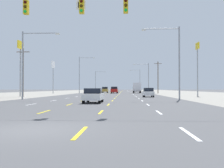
{
  "coord_description": "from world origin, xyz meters",
  "views": [
    {
      "loc": [
        3.19,
        -9.14,
        1.45
      ],
      "look_at": [
        -0.32,
        64.68,
        2.69
      ],
      "focal_mm": 42.63,
      "sensor_mm": 36.0,
      "label": 1
    }
  ],
  "objects_px": {
    "box_truck_far_right_midfar": "(137,87)",
    "sedan_far_left_farthest": "(102,90)",
    "sedan_center_turn_nearest": "(93,95)",
    "pole_sign_left_row_1": "(20,55)",
    "pole_sign_right_row_1": "(197,57)",
    "suv_inner_left_far": "(105,90)",
    "streetlight_left_row_1": "(81,72)",
    "streetlight_left_row_2": "(97,80)",
    "streetlight_right_row_1": "(147,76)",
    "sedan_center_turn_farther": "(116,90)",
    "streetlight_right_row_0": "(175,57)",
    "streetlight_left_row_0": "(27,59)",
    "suv_center_turn_mid": "(114,90)",
    "pole_sign_left_row_2": "(53,68)",
    "hatchback_far_right_near": "(148,92)",
    "streetlight_right_row_2": "(139,79)"
  },
  "relations": [
    {
      "from": "box_truck_far_right_midfar",
      "to": "sedan_far_left_farthest",
      "type": "distance_m",
      "value": 35.74
    },
    {
      "from": "sedan_center_turn_nearest",
      "to": "pole_sign_left_row_1",
      "type": "height_order",
      "value": "pole_sign_left_row_1"
    },
    {
      "from": "pole_sign_left_row_1",
      "to": "pole_sign_right_row_1",
      "type": "relative_size",
      "value": 0.98
    },
    {
      "from": "suv_inner_left_far",
      "to": "pole_sign_right_row_1",
      "type": "distance_m",
      "value": 43.54
    },
    {
      "from": "streetlight_left_row_1",
      "to": "streetlight_left_row_2",
      "type": "distance_m",
      "value": 43.53
    },
    {
      "from": "pole_sign_left_row_1",
      "to": "streetlight_left_row_2",
      "type": "height_order",
      "value": "pole_sign_left_row_1"
    },
    {
      "from": "sedan_center_turn_nearest",
      "to": "box_truck_far_right_midfar",
      "type": "bearing_deg",
      "value": 83.08
    },
    {
      "from": "sedan_far_left_farthest",
      "to": "sedan_center_turn_nearest",
      "type": "bearing_deg",
      "value": -85.66
    },
    {
      "from": "streetlight_right_row_1",
      "to": "streetlight_left_row_2",
      "type": "distance_m",
      "value": 47.59
    },
    {
      "from": "sedan_center_turn_farther",
      "to": "streetlight_right_row_1",
      "type": "relative_size",
      "value": 0.51
    },
    {
      "from": "sedan_center_turn_nearest",
      "to": "suv_inner_left_far",
      "type": "height_order",
      "value": "suv_inner_left_far"
    },
    {
      "from": "streetlight_right_row_0",
      "to": "pole_sign_right_row_1",
      "type": "bearing_deg",
      "value": 66.49
    },
    {
      "from": "streetlight_left_row_0",
      "to": "streetlight_left_row_1",
      "type": "bearing_deg",
      "value": 90.17
    },
    {
      "from": "suv_inner_left_far",
      "to": "streetlight_right_row_1",
      "type": "relative_size",
      "value": 0.56
    },
    {
      "from": "pole_sign_right_row_1",
      "to": "streetlight_left_row_1",
      "type": "height_order",
      "value": "streetlight_left_row_1"
    },
    {
      "from": "suv_center_turn_mid",
      "to": "sedan_far_left_farthest",
      "type": "height_order",
      "value": "suv_center_turn_mid"
    },
    {
      "from": "pole_sign_left_row_1",
      "to": "pole_sign_left_row_2",
      "type": "distance_m",
      "value": 27.96
    },
    {
      "from": "hatchback_far_right_near",
      "to": "streetlight_right_row_1",
      "type": "height_order",
      "value": "streetlight_right_row_1"
    },
    {
      "from": "pole_sign_left_row_2",
      "to": "streetlight_left_row_2",
      "type": "height_order",
      "value": "streetlight_left_row_2"
    },
    {
      "from": "sedan_center_turn_nearest",
      "to": "streetlight_right_row_0",
      "type": "relative_size",
      "value": 0.48
    },
    {
      "from": "suv_inner_left_far",
      "to": "sedan_center_turn_farther",
      "type": "distance_m",
      "value": 3.65
    },
    {
      "from": "streetlight_right_row_1",
      "to": "streetlight_right_row_0",
      "type": "bearing_deg",
      "value": -90.04
    },
    {
      "from": "suv_center_turn_mid",
      "to": "streetlight_left_row_2",
      "type": "relative_size",
      "value": 0.52
    },
    {
      "from": "streetlight_right_row_1",
      "to": "hatchback_far_right_near",
      "type": "bearing_deg",
      "value": -94.3
    },
    {
      "from": "suv_center_turn_mid",
      "to": "pole_sign_left_row_1",
      "type": "distance_m",
      "value": 35.7
    },
    {
      "from": "box_truck_far_right_midfar",
      "to": "pole_sign_left_row_2",
      "type": "distance_m",
      "value": 26.89
    },
    {
      "from": "streetlight_right_row_0",
      "to": "streetlight_right_row_1",
      "type": "relative_size",
      "value": 1.06
    },
    {
      "from": "sedan_center_turn_farther",
      "to": "sedan_far_left_farthest",
      "type": "distance_m",
      "value": 28.52
    },
    {
      "from": "streetlight_right_row_2",
      "to": "pole_sign_left_row_2",
      "type": "bearing_deg",
      "value": -120.37
    },
    {
      "from": "streetlight_left_row_1",
      "to": "streetlight_right_row_2",
      "type": "distance_m",
      "value": 47.63
    },
    {
      "from": "hatchback_far_right_near",
      "to": "pole_sign_left_row_1",
      "type": "bearing_deg",
      "value": 175.31
    },
    {
      "from": "sedan_far_left_farthest",
      "to": "pole_sign_right_row_1",
      "type": "distance_m",
      "value": 71.04
    },
    {
      "from": "pole_sign_right_row_1",
      "to": "streetlight_right_row_1",
      "type": "relative_size",
      "value": 1.16
    },
    {
      "from": "sedan_center_turn_nearest",
      "to": "streetlight_right_row_2",
      "type": "bearing_deg",
      "value": 84.19
    },
    {
      "from": "streetlight_left_row_2",
      "to": "streetlight_left_row_0",
      "type": "bearing_deg",
      "value": -89.97
    },
    {
      "from": "streetlight_left_row_0",
      "to": "streetlight_left_row_2",
      "type": "distance_m",
      "value": 87.05
    },
    {
      "from": "sedan_center_turn_farther",
      "to": "streetlight_right_row_0",
      "type": "relative_size",
      "value": 0.48
    },
    {
      "from": "sedan_center_turn_farther",
      "to": "streetlight_right_row_0",
      "type": "bearing_deg",
      "value": -80.41
    },
    {
      "from": "pole_sign_left_row_1",
      "to": "streetlight_right_row_0",
      "type": "distance_m",
      "value": 28.59
    },
    {
      "from": "suv_inner_left_far",
      "to": "pole_sign_left_row_1",
      "type": "bearing_deg",
      "value": -106.35
    },
    {
      "from": "streetlight_left_row_2",
      "to": "suv_inner_left_far",
      "type": "bearing_deg",
      "value": -78.96
    },
    {
      "from": "suv_inner_left_far",
      "to": "sedan_far_left_farthest",
      "type": "xyz_separation_m",
      "value": [
        -3.49,
        28.65,
        -0.27
      ]
    },
    {
      "from": "streetlight_right_row_2",
      "to": "box_truck_far_right_midfar",
      "type": "bearing_deg",
      "value": -94.02
    },
    {
      "from": "suv_inner_left_far",
      "to": "sedan_far_left_farthest",
      "type": "height_order",
      "value": "suv_inner_left_far"
    },
    {
      "from": "hatchback_far_right_near",
      "to": "sedan_far_left_farthest",
      "type": "bearing_deg",
      "value": 100.98
    },
    {
      "from": "box_truck_far_right_midfar",
      "to": "streetlight_right_row_2",
      "type": "height_order",
      "value": "streetlight_right_row_2"
    },
    {
      "from": "sedan_center_turn_nearest",
      "to": "streetlight_left_row_2",
      "type": "height_order",
      "value": "streetlight_left_row_2"
    },
    {
      "from": "suv_inner_left_far",
      "to": "box_truck_far_right_midfar",
      "type": "bearing_deg",
      "value": -21.85
    },
    {
      "from": "pole_sign_right_row_1",
      "to": "streetlight_right_row_0",
      "type": "height_order",
      "value": "pole_sign_right_row_1"
    },
    {
      "from": "hatchback_far_right_near",
      "to": "streetlight_left_row_0",
      "type": "relative_size",
      "value": 0.44
    }
  ]
}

